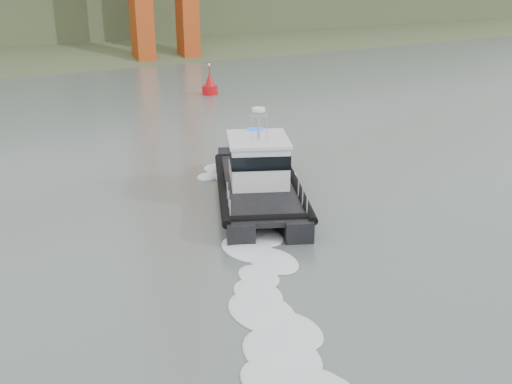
% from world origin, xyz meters
% --- Properties ---
extents(ground, '(400.00, 400.00, 0.00)m').
position_xyz_m(ground, '(0.00, 0.00, 0.00)').
color(ground, '#4D5B58').
rests_on(ground, ground).
extents(patrol_boat, '(9.70, 13.34, 6.12)m').
position_xyz_m(patrol_boat, '(1.49, 13.85, 1.53)').
color(patrol_boat, black).
rests_on(patrol_boat, ground).
extents(nav_buoy, '(1.85, 1.85, 3.85)m').
position_xyz_m(nav_buoy, '(14.89, 46.12, 1.01)').
color(nav_buoy, red).
rests_on(nav_buoy, ground).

